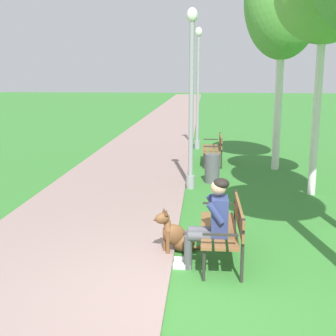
{
  "coord_description": "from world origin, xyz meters",
  "views": [
    {
      "loc": [
        0.18,
        -4.79,
        2.59
      ],
      "look_at": [
        -0.46,
        3.18,
        0.9
      ],
      "focal_mm": 47.35,
      "sensor_mm": 36.0,
      "label": 1
    }
  ],
  "objects_px": {
    "park_bench_near": "(226,225)",
    "litter_bin": "(212,168)",
    "dog_brown": "(177,236)",
    "park_bench_mid": "(214,147)",
    "person_seated_on_near_bench": "(211,219)",
    "lamp_post_mid": "(198,88)",
    "lamp_post_near": "(191,98)",
    "birch_tree_fourth": "(283,1)"
  },
  "relations": [
    {
      "from": "park_bench_mid",
      "to": "litter_bin",
      "type": "height_order",
      "value": "park_bench_mid"
    },
    {
      "from": "person_seated_on_near_bench",
      "to": "birch_tree_fourth",
      "type": "bearing_deg",
      "value": 74.01
    },
    {
      "from": "park_bench_near",
      "to": "person_seated_on_near_bench",
      "type": "bearing_deg",
      "value": -129.95
    },
    {
      "from": "park_bench_near",
      "to": "litter_bin",
      "type": "xyz_separation_m",
      "value": [
        -0.1,
        4.63,
        -0.16
      ]
    },
    {
      "from": "park_bench_mid",
      "to": "birch_tree_fourth",
      "type": "xyz_separation_m",
      "value": [
        1.68,
        -0.61,
        3.94
      ]
    },
    {
      "from": "person_seated_on_near_bench",
      "to": "park_bench_near",
      "type": "bearing_deg",
      "value": 50.05
    },
    {
      "from": "lamp_post_mid",
      "to": "litter_bin",
      "type": "height_order",
      "value": "lamp_post_mid"
    },
    {
      "from": "park_bench_near",
      "to": "dog_brown",
      "type": "xyz_separation_m",
      "value": [
        -0.69,
        0.2,
        -0.25
      ]
    },
    {
      "from": "dog_brown",
      "to": "lamp_post_near",
      "type": "distance_m",
      "value": 4.22
    },
    {
      "from": "birch_tree_fourth",
      "to": "lamp_post_mid",
      "type": "bearing_deg",
      "value": 124.55
    },
    {
      "from": "park_bench_mid",
      "to": "litter_bin",
      "type": "xyz_separation_m",
      "value": [
        -0.1,
        -2.32,
        -0.16
      ]
    },
    {
      "from": "lamp_post_mid",
      "to": "birch_tree_fourth",
      "type": "xyz_separation_m",
      "value": [
        2.22,
        -3.23,
        2.3
      ]
    },
    {
      "from": "lamp_post_near",
      "to": "litter_bin",
      "type": "xyz_separation_m",
      "value": [
        0.51,
        0.62,
        -1.72
      ]
    },
    {
      "from": "park_bench_near",
      "to": "lamp_post_near",
      "type": "distance_m",
      "value": 4.35
    },
    {
      "from": "park_bench_mid",
      "to": "dog_brown",
      "type": "relative_size",
      "value": 1.94
    },
    {
      "from": "lamp_post_near",
      "to": "birch_tree_fourth",
      "type": "xyz_separation_m",
      "value": [
        2.29,
        2.33,
        2.38
      ]
    },
    {
      "from": "dog_brown",
      "to": "birch_tree_fourth",
      "type": "bearing_deg",
      "value": 68.89
    },
    {
      "from": "park_bench_mid",
      "to": "lamp_post_near",
      "type": "relative_size",
      "value": 0.38
    },
    {
      "from": "person_seated_on_near_bench",
      "to": "lamp_post_near",
      "type": "distance_m",
      "value": 4.5
    },
    {
      "from": "park_bench_near",
      "to": "person_seated_on_near_bench",
      "type": "distance_m",
      "value": 0.36
    },
    {
      "from": "lamp_post_near",
      "to": "litter_bin",
      "type": "distance_m",
      "value": 1.9
    },
    {
      "from": "park_bench_mid",
      "to": "person_seated_on_near_bench",
      "type": "xyz_separation_m",
      "value": [
        -0.21,
        -7.2,
        0.17
      ]
    },
    {
      "from": "person_seated_on_near_bench",
      "to": "dog_brown",
      "type": "bearing_deg",
      "value": 137.06
    },
    {
      "from": "park_bench_near",
      "to": "litter_bin",
      "type": "bearing_deg",
      "value": 91.28
    },
    {
      "from": "dog_brown",
      "to": "litter_bin",
      "type": "distance_m",
      "value": 4.47
    },
    {
      "from": "lamp_post_near",
      "to": "park_bench_near",
      "type": "bearing_deg",
      "value": -81.31
    },
    {
      "from": "park_bench_near",
      "to": "litter_bin",
      "type": "height_order",
      "value": "park_bench_near"
    },
    {
      "from": "park_bench_mid",
      "to": "lamp_post_mid",
      "type": "xyz_separation_m",
      "value": [
        -0.54,
        2.62,
        1.64
      ]
    },
    {
      "from": "park_bench_near",
      "to": "litter_bin",
      "type": "relative_size",
      "value": 2.14
    },
    {
      "from": "litter_bin",
      "to": "park_bench_mid",
      "type": "bearing_deg",
      "value": 87.45
    },
    {
      "from": "park_bench_mid",
      "to": "birch_tree_fourth",
      "type": "relative_size",
      "value": 0.25
    },
    {
      "from": "park_bench_near",
      "to": "lamp_post_near",
      "type": "height_order",
      "value": "lamp_post_near"
    },
    {
      "from": "park_bench_mid",
      "to": "litter_bin",
      "type": "distance_m",
      "value": 2.33
    },
    {
      "from": "park_bench_near",
      "to": "park_bench_mid",
      "type": "distance_m",
      "value": 6.95
    },
    {
      "from": "park_bench_mid",
      "to": "dog_brown",
      "type": "height_order",
      "value": "park_bench_mid"
    },
    {
      "from": "park_bench_mid",
      "to": "lamp_post_near",
      "type": "height_order",
      "value": "lamp_post_near"
    },
    {
      "from": "dog_brown",
      "to": "litter_bin",
      "type": "bearing_deg",
      "value": 82.47
    },
    {
      "from": "lamp_post_near",
      "to": "litter_bin",
      "type": "relative_size",
      "value": 5.71
    },
    {
      "from": "birch_tree_fourth",
      "to": "litter_bin",
      "type": "relative_size",
      "value": 8.57
    },
    {
      "from": "dog_brown",
      "to": "litter_bin",
      "type": "xyz_separation_m",
      "value": [
        0.59,
        4.43,
        0.09
      ]
    },
    {
      "from": "park_bench_near",
      "to": "lamp_post_mid",
      "type": "relative_size",
      "value": 0.36
    },
    {
      "from": "dog_brown",
      "to": "birch_tree_fourth",
      "type": "relative_size",
      "value": 0.13
    }
  ]
}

